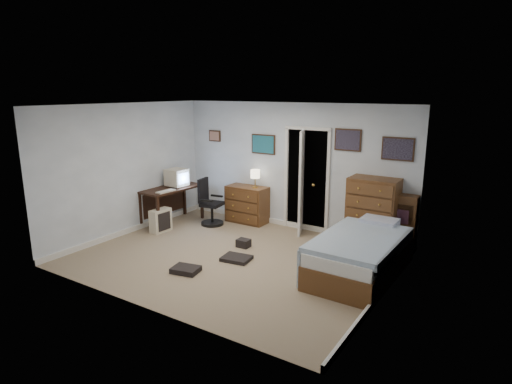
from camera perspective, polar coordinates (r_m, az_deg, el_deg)
floor at (r=7.25m, az=-2.92°, el=-8.79°), size 5.00×4.00×0.02m
computer_desk at (r=9.12m, az=-11.56°, el=-0.42°), size 0.68×1.36×0.76m
crt_monitor at (r=9.06m, az=-10.52°, el=1.92°), size 0.42×0.39×0.37m
keyboard at (r=8.64m, az=-11.95°, el=0.09°), size 0.18×0.42×0.02m
pc_tower at (r=8.63m, az=-12.59°, el=-3.73°), size 0.23×0.44×0.46m
office_chair at (r=8.90m, az=-6.20°, el=-1.99°), size 0.53×0.53×0.97m
media_stack at (r=10.06m, az=-6.88°, el=-0.29°), size 0.15×0.15×0.71m
low_dresser at (r=9.01m, az=-1.18°, el=-1.65°), size 0.87×0.43×0.77m
table_lamp at (r=8.75m, az=-0.11°, el=2.35°), size 0.19×0.19×0.38m
doorway at (r=8.68m, az=7.60°, el=1.85°), size 0.96×1.12×2.05m
tall_dresser at (r=7.81m, az=15.28°, el=-2.69°), size 0.85×0.50×1.25m
headboard_bookcase at (r=7.90m, az=16.69°, el=-3.37°), size 1.11×0.31×0.99m
bed at (r=6.71m, az=13.75°, el=-8.00°), size 1.16×2.10×0.68m
wall_posters at (r=8.21m, az=8.30°, el=6.43°), size 4.38×0.04×0.60m
floor_clutter at (r=7.10m, az=-4.88°, el=-8.86°), size 0.87×1.66×0.14m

